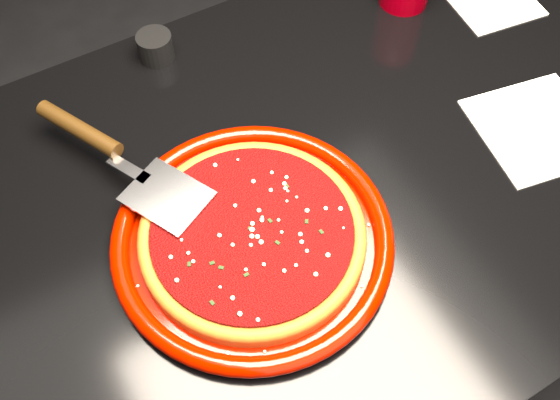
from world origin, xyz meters
The scene contains 11 objects.
floor centered at (0.00, 0.00, -0.01)m, with size 4.00×4.00×0.01m, color black.
table centered at (0.00, 0.00, 0.38)m, with size 1.20×0.80×0.75m, color black.
plate centered at (-0.16, -0.06, 0.76)m, with size 0.38×0.38×0.03m, color #7E0800.
pizza_crust centered at (-0.16, -0.06, 0.77)m, with size 0.30×0.30×0.02m, color brown.
pizza_crust_rim centered at (-0.16, -0.06, 0.78)m, with size 0.30×0.30×0.02m, color brown.
pizza_sauce centered at (-0.16, -0.06, 0.78)m, with size 0.27×0.27×0.01m, color #660908.
parmesan_dusting centered at (-0.16, -0.06, 0.79)m, with size 0.26×0.26×0.01m, color #F0E6BC, non-canonical shape.
basil_flecks centered at (-0.16, -0.06, 0.79)m, with size 0.24×0.24×0.00m, color black, non-canonical shape.
pizza_server centered at (-0.27, 0.13, 0.80)m, with size 0.10×0.36×0.03m, color silver, non-canonical shape.
napkin_a centered at (0.31, -0.10, 0.75)m, with size 0.18×0.18×0.00m, color white.
ramekin centered at (-0.13, 0.33, 0.77)m, with size 0.06×0.06×0.04m, color black.
Camera 1 is at (-0.34, -0.43, 1.48)m, focal length 40.00 mm.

